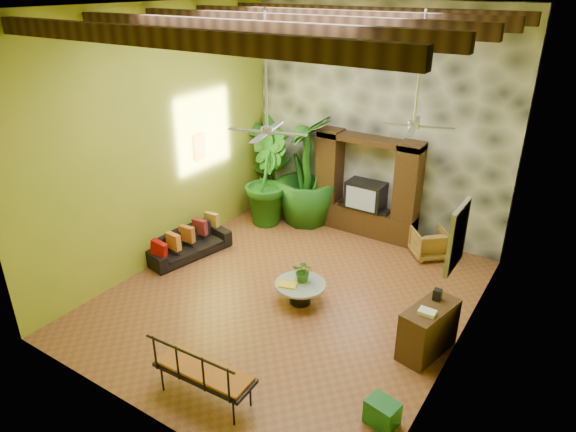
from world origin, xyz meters
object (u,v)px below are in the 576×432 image
Objects in this scene: wicker_armchair at (429,243)px; tall_plant_c at (307,171)px; tall_plant_a at (271,162)px; sofa at (188,244)px; iron_bench at (200,371)px; ceiling_fan_front at (267,118)px; ceiling_fan_back at (415,112)px; entertainment_center at (366,193)px; green_bin at (382,413)px; side_console at (428,330)px; coffee_table at (300,290)px; tall_plant_b at (266,179)px.

tall_plant_c reaches higher than wicker_armchair.
sofa is at bearing -90.58° from tall_plant_a.
iron_bench is at bearing 36.81° from wicker_armchair.
ceiling_fan_front is 1.00× the size of ceiling_fan_back.
entertainment_center is 1.29× the size of ceiling_fan_front.
green_bin is at bearing -27.93° from ceiling_fan_front.
iron_bench is at bearing -122.15° from sofa.
wicker_armchair is 0.65× the size of side_console.
coffee_table is 0.62× the size of iron_bench.
ceiling_fan_back reaches higher than wicker_armchair.
side_console is at bearing -80.65° from sofa.
sofa is 1.99× the size of coffee_table.
coffee_table is at bearing -81.65° from sofa.
ceiling_fan_back is 2.73× the size of wicker_armchair.
wicker_armchair is (0.05, 1.61, -3.09)m from ceiling_fan_back.
sofa is (-2.65, -3.05, -0.70)m from entertainment_center.
side_console is at bearing -27.77° from tall_plant_b.
green_bin is at bearing -37.09° from coffee_table.
wicker_armchair is 3.99m from tall_plant_b.
iron_bench is (0.12, -2.79, 0.28)m from coffee_table.
wicker_armchair is 3.22m from tall_plant_c.
sofa is 3.20m from tall_plant_a.
tall_plant_c is (-1.42, -0.24, 0.32)m from entertainment_center.
tall_plant_a is 1.23m from tall_plant_c.
tall_plant_c is at bearing 104.74° from iron_bench.
ceiling_fan_front and ceiling_fan_back have the same top height.
side_console is 1.74m from green_bin.
side_console is at bearing -52.91° from ceiling_fan_back.
entertainment_center is 3.52× the size of wicker_armchair.
coffee_table is 0.88× the size of side_console.
wicker_armchair is at bearing -1.54° from tall_plant_c.
coffee_table is 2.21× the size of green_bin.
tall_plant_c is at bearing 150.69° from ceiling_fan_back.
sofa is 0.75× the size of tall_plant_a.
coffee_table is (-1.33, -1.31, -3.15)m from ceiling_fan_back.
ceiling_fan_front is at bearing -148.94° from coffee_table.
wicker_armchair is at bearing 6.22° from tall_plant_b.
ceiling_fan_front is 1.78× the size of side_console.
wicker_armchair is (4.30, 2.72, 0.04)m from sofa.
entertainment_center is 4.10m from sofa.
coffee_table is (2.89, -3.26, -0.96)m from tall_plant_a.
tall_plant_a is (0.03, 3.06, 0.95)m from sofa.
green_bin is at bearing -98.32° from sofa.
iron_bench is at bearing -156.19° from green_bin.
tall_plant_c reaches higher than tall_plant_a.
entertainment_center is at bearing -28.66° from sofa.
green_bin is at bearing -49.76° from tall_plant_c.
green_bin is at bearing -62.30° from entertainment_center.
sofa is at bearing -100.10° from tall_plant_b.
ceiling_fan_back reaches higher than sofa.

